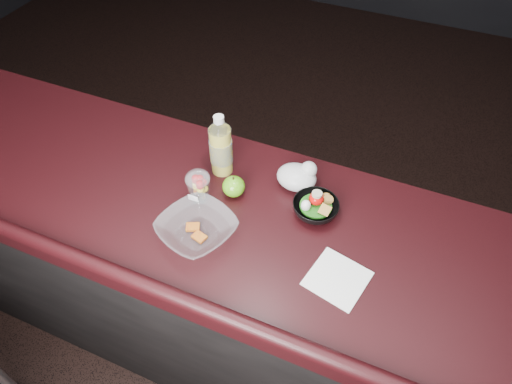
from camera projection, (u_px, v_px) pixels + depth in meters
room_shell at (97, 9)px, 0.73m from camera, size 8.00×8.00×8.00m
counter at (223, 286)px, 1.89m from camera, size 4.06×0.71×1.02m
lemonade_bottle at (221, 149)px, 1.56m from camera, size 0.08×0.08×0.24m
fruit_cup at (198, 186)px, 1.50m from camera, size 0.08×0.08×0.12m
green_apple at (234, 186)px, 1.53m from camera, size 0.08×0.08×0.08m
plastic_bag at (298, 176)px, 1.55m from camera, size 0.14×0.11×0.10m
snack_bowl at (315, 207)px, 1.48m from camera, size 0.19×0.19×0.08m
takeout_bowl at (197, 228)px, 1.42m from camera, size 0.30×0.30×0.06m
paper_napkin at (337, 278)px, 1.33m from camera, size 0.19×0.19×0.00m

